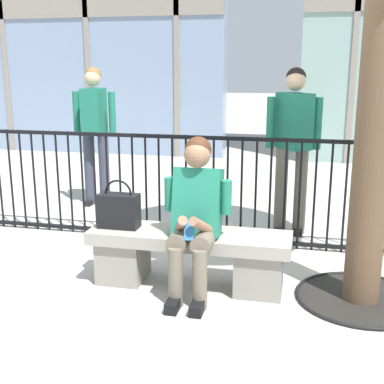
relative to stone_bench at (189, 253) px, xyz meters
name	(u,v)px	position (x,y,z in m)	size (l,w,h in m)	color
ground_plane	(189,285)	(0.00, 0.00, -0.27)	(60.00, 60.00, 0.00)	#B2ADA3
stone_bench	(189,253)	(0.00, 0.00, 0.00)	(1.60, 0.44, 0.45)	gray
seated_person_with_phone	(195,213)	(0.08, -0.13, 0.38)	(0.52, 0.66, 1.21)	#6B6051
handbag_on_bench	(119,210)	(-0.58, -0.01, 0.32)	(0.33, 0.16, 0.40)	black
bystander_at_railing	(293,139)	(0.73, 1.55, 0.73)	(0.55, 0.44, 1.71)	#6B6051
bystander_further_back	(95,126)	(-1.70, 2.14, 0.73)	(0.55, 0.40, 1.71)	#383D4C
plaza_railing	(213,190)	(0.00, 1.04, 0.27)	(9.12, 0.04, 1.07)	black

